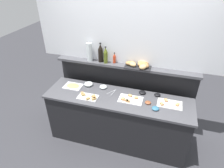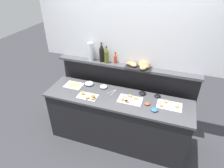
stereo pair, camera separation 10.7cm
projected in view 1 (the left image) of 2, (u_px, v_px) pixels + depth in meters
ground_plane at (125, 117)px, 3.89m from camera, size 12.00×12.00×0.00m
buffet_counter at (117, 120)px, 3.17m from camera, size 2.23×0.60×0.89m
back_ledge_unit at (125, 93)px, 3.45m from camera, size 2.30×0.22×1.24m
upper_wall_panel at (128, 19)px, 2.79m from camera, size 2.90×0.08×1.36m
sandwich_platter_rear at (88, 97)px, 2.93m from camera, size 0.30×0.18×0.04m
sandwich_platter_front at (130, 99)px, 2.88m from camera, size 0.35×0.22×0.04m
sandwich_platter_side at (169, 104)px, 2.79m from camera, size 0.35×0.21×0.04m
cold_cuts_platter at (73, 86)px, 3.19m from camera, size 0.29×0.21×0.02m
glass_bowl_large at (103, 87)px, 3.14m from camera, size 0.12×0.12×0.05m
glass_bowl_medium at (89, 84)px, 3.21m from camera, size 0.14×0.14×0.06m
condiment_bowl_dark at (155, 108)px, 2.69m from camera, size 0.10×0.10×0.04m
condiment_bowl_teal at (148, 103)px, 2.81m from camera, size 0.09×0.09×0.03m
condiment_bowl_cream at (157, 95)px, 2.97m from camera, size 0.10×0.10×0.03m
condiment_bowl_red at (142, 92)px, 3.02m from camera, size 0.11×0.11×0.04m
serving_tongs at (112, 92)px, 3.05m from camera, size 0.11×0.18×0.01m
hot_sauce_bottle at (114, 58)px, 3.10m from camera, size 0.04×0.04×0.18m
olive_oil_bottle at (106, 56)px, 3.07m from camera, size 0.06×0.06×0.28m
wine_bottle_dark at (101, 53)px, 3.11m from camera, size 0.08×0.08×0.32m
bread_basket at (140, 64)px, 3.00m from camera, size 0.40×0.30×0.08m
water_carafe at (90, 52)px, 3.14m from camera, size 0.09×0.09×0.30m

